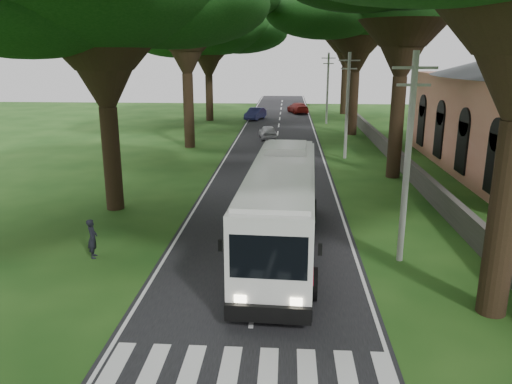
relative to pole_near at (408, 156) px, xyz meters
The scene contains 15 objects.
ground 9.15m from the pole_near, 132.51° to the right, with size 140.00×140.00×0.00m, color #173F12.
road 20.21m from the pole_near, 106.14° to the left, with size 8.00×120.00×0.04m, color black.
crosswalk 10.57m from the pole_near, 124.51° to the right, with size 8.00×3.00×0.01m, color silver.
property_wall 18.68m from the pole_near, 79.00° to the left, with size 0.35×50.00×1.20m, color #383533.
pole_near is the anchor object (origin of this frame).
pole_mid 20.00m from the pole_near, 90.00° to the left, with size 1.60×0.24×8.00m.
pole_far 40.00m from the pole_near, 90.00° to the left, with size 1.60×0.24×8.00m.
tree_l_far 44.76m from the pole_near, 108.43° to the left, with size 15.55×15.55×14.15m.
tree_r_midb 33.13m from the pole_near, 86.42° to the left, with size 15.88×15.88×15.97m.
tree_r_far 50.79m from the pole_near, 86.57° to the left, with size 12.95×12.95×15.56m.
coach_bus 5.24m from the pole_near, behind, with size 3.34×12.41×3.63m.
distant_car_a 29.71m from the pole_near, 102.50° to the left, with size 1.50×3.74×1.27m, color #B1B1B6.
distant_car_b 44.15m from the pole_near, 101.14° to the left, with size 1.51×4.32×1.42m, color navy.
distant_car_c 50.54m from the pole_near, 93.56° to the left, with size 1.99×4.91×1.42m, color maroon.
pedestrian 12.65m from the pole_near, behind, with size 0.58×0.38×1.60m, color black.
Camera 1 is at (0.99, -12.62, 7.89)m, focal length 35.00 mm.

